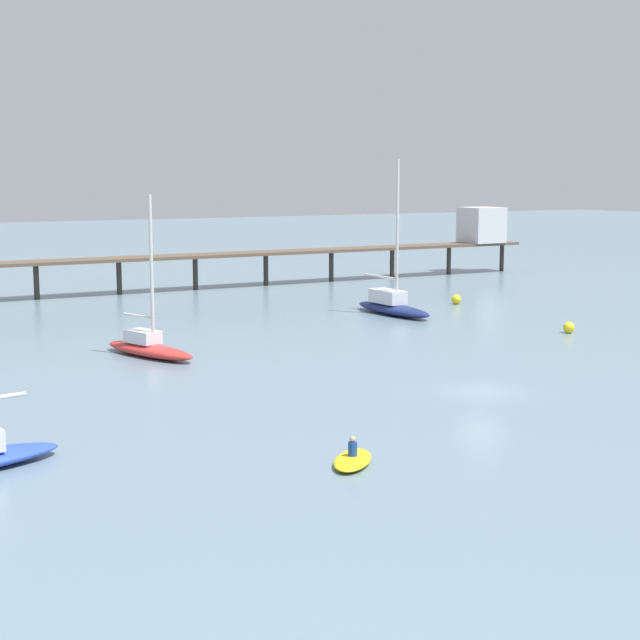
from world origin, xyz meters
TOP-DOWN VIEW (x-y plane):
  - ground_plane at (0.00, 0.00)m, footprint 400.00×400.00m
  - pier at (16.05, 49.96)m, footprint 87.32×4.17m
  - sailboat_navy at (11.48, 26.10)m, footprint 2.76×9.26m
  - sailboat_red at (-11.99, 18.02)m, footprint 4.39×8.13m
  - dinghy_yellow at (-12.55, -7.79)m, footprint 3.09×3.24m
  - mooring_buoy_far at (19.89, 28.59)m, footprint 0.86×0.86m
  - mooring_buoy_mid at (17.41, 11.98)m, footprint 0.82×0.82m

SIDE VIEW (x-z plane):
  - ground_plane at x=0.00m, z-range 0.00..0.00m
  - dinghy_yellow at x=-12.55m, z-range -0.37..0.77m
  - mooring_buoy_mid at x=17.41m, z-range 0.00..0.82m
  - mooring_buoy_far at x=19.89m, z-range 0.00..0.86m
  - sailboat_red at x=-11.99m, z-range -4.35..5.73m
  - sailboat_navy at x=11.48m, z-range -5.43..7.10m
  - pier at x=16.05m, z-range 0.35..7.91m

